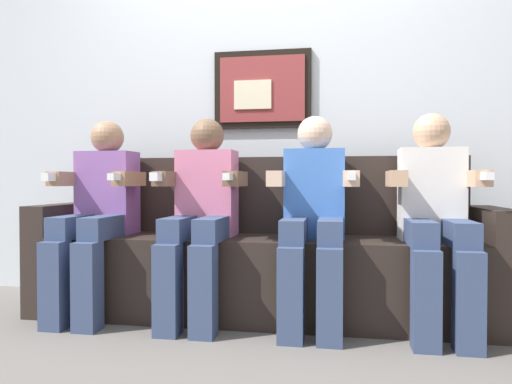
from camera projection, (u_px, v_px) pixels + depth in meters
The scene contains 7 objects.
ground_plane at pixel (251, 332), 2.41m from camera, with size 6.46×6.46×0.00m, color #66605B.
back_wall_assembly at pixel (272, 98), 3.13m from camera, with size 4.97×0.10×2.60m.
couch at pixel (261, 260), 2.72m from camera, with size 2.57×0.58×0.90m.
person_leftmost at pixel (98, 208), 2.71m from camera, with size 0.46×0.56×1.11m.
person_left_center at pixel (201, 209), 2.60m from camera, with size 0.46×0.56×1.11m.
person_right_center at pixel (314, 210), 2.50m from camera, with size 0.46×0.56×1.11m.
person_rightmost at pixel (435, 212), 2.40m from camera, with size 0.46×0.56×1.11m.
Camera 1 is at (0.43, -2.35, 0.76)m, focal length 33.76 mm.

